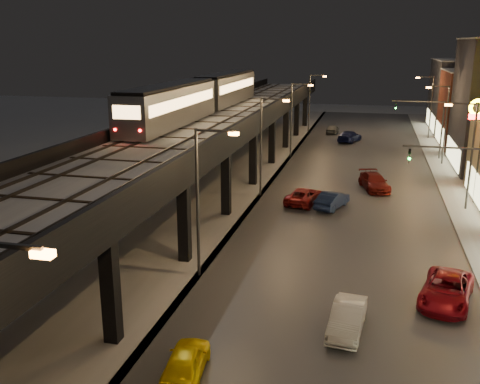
# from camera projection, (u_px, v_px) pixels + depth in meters

# --- Properties ---
(road_surface) EXTENTS (17.00, 120.00, 0.06)m
(road_surface) POSITION_uv_depth(u_px,v_px,m) (353.00, 190.00, 51.06)
(road_surface) COLOR #46474D
(road_surface) RESTS_ON ground
(sidewalk_right) EXTENTS (4.00, 120.00, 0.14)m
(sidewalk_right) POSITION_uv_depth(u_px,v_px,m) (464.00, 197.00, 48.72)
(sidewalk_right) COLOR #9FA1A8
(sidewalk_right) RESTS_ON ground
(under_viaduct_pavement) EXTENTS (11.00, 120.00, 0.06)m
(under_viaduct_pavement) POSITION_uv_depth(u_px,v_px,m) (217.00, 182.00, 54.21)
(under_viaduct_pavement) COLOR #9FA1A8
(under_viaduct_pavement) RESTS_ON ground
(elevated_viaduct) EXTENTS (9.00, 100.00, 6.30)m
(elevated_viaduct) POSITION_uv_depth(u_px,v_px,m) (207.00, 132.00, 49.75)
(elevated_viaduct) COLOR black
(elevated_viaduct) RESTS_ON ground
(viaduct_trackbed) EXTENTS (8.40, 100.00, 0.32)m
(viaduct_trackbed) POSITION_uv_depth(u_px,v_px,m) (207.00, 124.00, 49.67)
(viaduct_trackbed) COLOR #B2B7C1
(viaduct_trackbed) RESTS_ON elevated_viaduct
(viaduct_parapet_streetside) EXTENTS (0.30, 100.00, 1.10)m
(viaduct_parapet_streetside) POSITION_uv_depth(u_px,v_px,m) (253.00, 120.00, 48.55)
(viaduct_parapet_streetside) COLOR black
(viaduct_parapet_streetside) RESTS_ON elevated_viaduct
(viaduct_parapet_far) EXTENTS (0.30, 100.00, 1.10)m
(viaduct_parapet_far) POSITION_uv_depth(u_px,v_px,m) (164.00, 117.00, 50.58)
(viaduct_parapet_far) COLOR black
(viaduct_parapet_far) RESTS_ON elevated_viaduct
(building_f) EXTENTS (12.20, 16.20, 11.16)m
(building_f) POSITION_uv_depth(u_px,v_px,m) (473.00, 96.00, 84.03)
(building_f) COLOR #2A2A31
(building_f) RESTS_ON ground
(streetlight_left_1) EXTENTS (2.57, 0.28, 9.00)m
(streetlight_left_1) POSITION_uv_depth(u_px,v_px,m) (202.00, 193.00, 30.95)
(streetlight_left_1) COLOR #38383A
(streetlight_left_1) RESTS_ON ground
(streetlight_left_2) EXTENTS (2.57, 0.28, 9.00)m
(streetlight_left_2) POSITION_uv_depth(u_px,v_px,m) (264.00, 140.00, 47.77)
(streetlight_left_2) COLOR #38383A
(streetlight_left_2) RESTS_ON ground
(streetlight_right_2) EXTENTS (2.56, 0.28, 9.00)m
(streetlight_right_2) POSITION_uv_depth(u_px,v_px,m) (469.00, 149.00, 43.77)
(streetlight_right_2) COLOR #38383A
(streetlight_right_2) RESTS_ON ground
(streetlight_left_3) EXTENTS (2.57, 0.28, 9.00)m
(streetlight_left_3) POSITION_uv_depth(u_px,v_px,m) (294.00, 115.00, 64.59)
(streetlight_left_3) COLOR #38383A
(streetlight_left_3) RESTS_ON ground
(streetlight_right_3) EXTENTS (2.56, 0.28, 9.00)m
(streetlight_right_3) POSITION_uv_depth(u_px,v_px,m) (444.00, 120.00, 60.59)
(streetlight_right_3) COLOR #38383A
(streetlight_right_3) RESTS_ON ground
(streetlight_left_4) EXTENTS (2.57, 0.28, 9.00)m
(streetlight_left_4) POSITION_uv_depth(u_px,v_px,m) (311.00, 100.00, 81.41)
(streetlight_left_4) COLOR #38383A
(streetlight_left_4) RESTS_ON ground
(streetlight_right_4) EXTENTS (2.56, 0.28, 9.00)m
(streetlight_right_4) POSITION_uv_depth(u_px,v_px,m) (429.00, 103.00, 77.41)
(streetlight_right_4) COLOR #38383A
(streetlight_right_4) RESTS_ON ground
(traffic_light_rig_a) EXTENTS (6.10, 0.34, 7.00)m
(traffic_light_rig_a) POSITION_uv_depth(u_px,v_px,m) (475.00, 184.00, 35.76)
(traffic_light_rig_a) COLOR #38383A
(traffic_light_rig_a) RESTS_ON ground
(traffic_light_rig_b) EXTENTS (6.10, 0.34, 7.00)m
(traffic_light_rig_b) POSITION_uv_depth(u_px,v_px,m) (432.00, 122.00, 63.80)
(traffic_light_rig_b) COLOR #38383A
(traffic_light_rig_b) RESTS_ON ground
(subway_train) EXTENTS (2.96, 36.31, 3.53)m
(subway_train) POSITION_uv_depth(u_px,v_px,m) (203.00, 95.00, 55.79)
(subway_train) COLOR gray
(subway_train) RESTS_ON viaduct_trackbed
(car_taxi) EXTENTS (2.02, 4.09, 1.34)m
(car_taxi) POSITION_uv_depth(u_px,v_px,m) (186.00, 363.00, 22.42)
(car_taxi) COLOR #F9D301
(car_taxi) RESTS_ON ground
(car_near_white) EXTENTS (2.81, 4.58, 1.42)m
(car_near_white) POSITION_uv_depth(u_px,v_px,m) (332.00, 200.00, 45.37)
(car_near_white) COLOR navy
(car_near_white) RESTS_ON ground
(car_mid_silver) EXTENTS (3.17, 5.33, 1.39)m
(car_mid_silver) POSITION_uv_depth(u_px,v_px,m) (304.00, 196.00, 46.65)
(car_mid_silver) COLOR maroon
(car_mid_silver) RESTS_ON ground
(car_mid_dark) EXTENTS (3.64, 5.65, 1.52)m
(car_mid_dark) POSITION_uv_depth(u_px,v_px,m) (349.00, 137.00, 75.89)
(car_mid_dark) COLOR #0C113A
(car_mid_dark) RESTS_ON ground
(car_far_white) EXTENTS (1.86, 4.15, 1.38)m
(car_far_white) POSITION_uv_depth(u_px,v_px,m) (332.00, 129.00, 82.91)
(car_far_white) COLOR #5B5E63
(car_far_white) RESTS_ON ground
(car_onc_silver) EXTENTS (1.84, 4.36, 1.40)m
(car_onc_silver) POSITION_uv_depth(u_px,v_px,m) (347.00, 319.00, 25.92)
(car_onc_silver) COLOR white
(car_onc_silver) RESTS_ON ground
(car_onc_dark) EXTENTS (3.63, 5.76, 1.48)m
(car_onc_dark) POSITION_uv_depth(u_px,v_px,m) (446.00, 291.00, 28.77)
(car_onc_dark) COLOR maroon
(car_onc_dark) RESTS_ON ground
(car_onc_white) EXTENTS (3.47, 5.60, 1.52)m
(car_onc_white) POSITION_uv_depth(u_px,v_px,m) (374.00, 182.00, 51.07)
(car_onc_white) COLOR maroon
(car_onc_white) RESTS_ON ground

